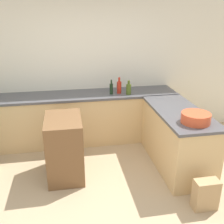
% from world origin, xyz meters
% --- Properties ---
extents(ground_plane, '(14.00, 14.00, 0.00)m').
position_xyz_m(ground_plane, '(0.00, 0.00, 0.00)').
color(ground_plane, tan).
extents(wall_back, '(8.00, 0.06, 2.70)m').
position_xyz_m(wall_back, '(0.00, 2.10, 1.35)').
color(wall_back, silver).
rests_on(wall_back, ground_plane).
extents(counter_back, '(3.24, 0.67, 0.92)m').
position_xyz_m(counter_back, '(0.00, 1.75, 0.46)').
color(counter_back, '#D6B27A').
rests_on(counter_back, ground_plane).
extents(counter_peninsula, '(0.69, 1.58, 0.92)m').
position_xyz_m(counter_peninsula, '(1.28, 0.66, 0.46)').
color(counter_peninsula, '#D6B27A').
rests_on(counter_peninsula, ground_plane).
extents(island_table, '(0.51, 0.77, 0.92)m').
position_xyz_m(island_table, '(-0.46, 0.67, 0.46)').
color(island_table, brown).
rests_on(island_table, ground_plane).
extents(mixing_bowl, '(0.39, 0.39, 0.14)m').
position_xyz_m(mixing_bowl, '(1.30, 0.19, 0.99)').
color(mixing_bowl, '#DB512D').
rests_on(mixing_bowl, counter_peninsula).
extents(olive_oil_bottle, '(0.09, 0.09, 0.26)m').
position_xyz_m(olive_oil_bottle, '(0.72, 1.59, 1.03)').
color(olive_oil_bottle, '#475B1E').
rests_on(olive_oil_bottle, counter_back).
extents(wine_bottle_dark, '(0.06, 0.06, 0.26)m').
position_xyz_m(wine_bottle_dark, '(0.41, 1.66, 1.03)').
color(wine_bottle_dark, black).
rests_on(wine_bottle_dark, counter_back).
extents(hot_sauce_bottle, '(0.08, 0.08, 0.29)m').
position_xyz_m(hot_sauce_bottle, '(0.56, 1.69, 1.04)').
color(hot_sauce_bottle, red).
rests_on(hot_sauce_bottle, counter_back).
extents(vinegar_bottle_clear, '(0.06, 0.06, 0.18)m').
position_xyz_m(vinegar_bottle_clear, '(0.56, 1.78, 1.00)').
color(vinegar_bottle_clear, silver).
rests_on(vinegar_bottle_clear, counter_back).
extents(paper_bag, '(0.30, 0.16, 0.40)m').
position_xyz_m(paper_bag, '(1.24, -0.39, 0.20)').
color(paper_bag, tan).
rests_on(paper_bag, ground_plane).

